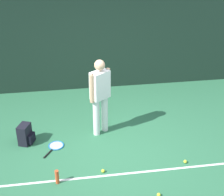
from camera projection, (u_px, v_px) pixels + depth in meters
ground_plane at (115, 151)px, 6.74m from camera, size 12.00×12.00×0.00m
back_fence at (97, 41)px, 8.73m from camera, size 10.00×0.10×2.70m
court_line at (121, 174)px, 6.11m from camera, size 9.00×0.05×0.00m
tennis_player at (100, 93)px, 6.90m from camera, size 0.45×0.41×1.70m
tennis_racket at (55, 146)px, 6.85m from camera, size 0.48×0.61×0.03m
backpack at (26, 135)px, 6.88m from camera, size 0.36×0.35×0.44m
tennis_ball_near_player at (185, 162)px, 6.38m from camera, size 0.07×0.07×0.07m
tennis_ball_by_fence at (103, 171)px, 6.14m from camera, size 0.07×0.07×0.07m
tennis_ball_mid_court at (159, 195)px, 5.60m from camera, size 0.07×0.07×0.07m
water_bottle at (57, 177)px, 5.84m from camera, size 0.07×0.07×0.27m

